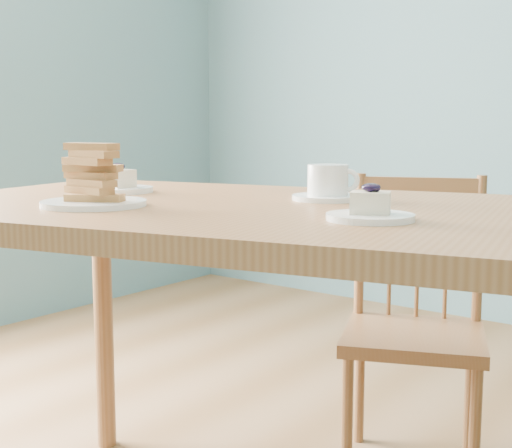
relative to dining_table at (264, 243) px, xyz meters
The scene contains 6 objects.
dining_table is the anchor object (origin of this frame).
dining_chair 0.74m from the dining_table, 86.73° to the left, with size 0.50×0.49×0.85m.
cheesecake_plate_near 0.33m from the dining_table, 16.45° to the right, with size 0.15×0.15×0.06m.
cheesecake_plate_far 0.46m from the dining_table, behind, with size 0.17×0.17×0.07m.
coffee_cup 0.20m from the dining_table, 69.22° to the left, with size 0.16×0.16×0.08m.
biscotti_plate 0.37m from the dining_table, 137.41° to the right, with size 0.21×0.21×0.13m.
Camera 1 is at (0.60, -1.03, 0.99)m, focal length 50.00 mm.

